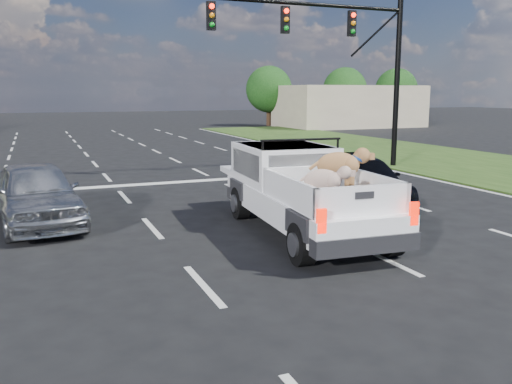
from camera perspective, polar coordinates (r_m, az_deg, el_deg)
ground at (r=9.41m, az=4.81°, el=-8.39°), size 160.00×160.00×0.00m
road_markings at (r=15.34m, az=-6.40°, el=-0.98°), size 17.75×60.00×0.01m
traffic_signal at (r=21.66m, az=9.50°, el=14.81°), size 9.11×0.31×7.00m
building_right at (r=49.38m, az=9.72°, el=8.89°), size 12.00×7.00×3.60m
tree_far_d at (r=50.11m, az=1.36°, el=10.75°), size 4.20×4.20×5.40m
tree_far_e at (r=53.82m, az=9.33°, el=10.60°), size 4.20×4.20×5.40m
tree_far_f at (r=57.18m, az=14.55°, el=10.39°), size 4.20×4.20×5.40m
pickup_truck at (r=11.82m, az=4.77°, el=0.33°), size 2.39×5.62×2.06m
silver_sedan at (r=13.50m, az=-22.12°, el=-0.14°), size 2.23×4.46×1.46m
black_coupe at (r=15.32m, az=11.29°, el=1.18°), size 2.68×4.53×1.23m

